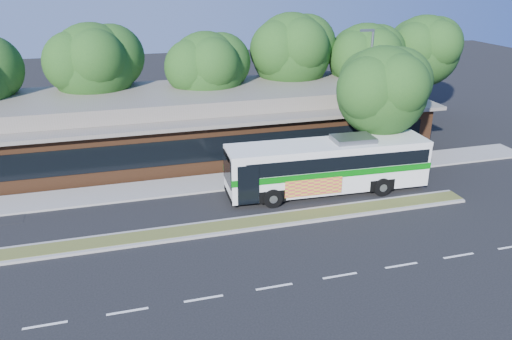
% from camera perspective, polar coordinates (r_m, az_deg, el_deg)
% --- Properties ---
extents(ground, '(120.00, 120.00, 0.00)m').
position_cam_1_polar(ground, '(25.57, -1.33, -6.98)').
color(ground, black).
rests_on(ground, ground).
extents(median_strip, '(26.00, 1.10, 0.15)m').
position_cam_1_polar(median_strip, '(26.05, -1.66, -6.22)').
color(median_strip, '#525C27').
rests_on(median_strip, ground).
extents(sidewalk, '(44.00, 2.60, 0.12)m').
position_cam_1_polar(sidewalk, '(31.16, -4.28, -1.38)').
color(sidewalk, gray).
rests_on(sidewalk, ground).
extents(plaza_building, '(33.20, 11.20, 4.45)m').
position_cam_1_polar(plaza_building, '(36.58, -6.48, 5.55)').
color(plaza_building, '#512D19').
rests_on(plaza_building, ground).
extents(lamp_post, '(0.93, 0.18, 9.07)m').
position_cam_1_polar(lamp_post, '(32.40, 12.59, 8.10)').
color(lamp_post, slate).
rests_on(lamp_post, ground).
extents(tree_bg_b, '(6.69, 6.00, 9.00)m').
position_cam_1_polar(tree_bg_b, '(38.37, -17.48, 11.62)').
color(tree_bg_b, black).
rests_on(tree_bg_b, ground).
extents(tree_bg_c, '(6.24, 5.60, 8.26)m').
position_cam_1_polar(tree_bg_c, '(38.08, -5.14, 11.61)').
color(tree_bg_c, black).
rests_on(tree_bg_c, ground).
extents(tree_bg_d, '(6.91, 6.20, 9.37)m').
position_cam_1_polar(tree_bg_d, '(40.77, 4.58, 13.48)').
color(tree_bg_d, black).
rests_on(tree_bg_d, ground).
extents(tree_bg_e, '(6.47, 5.80, 8.50)m').
position_cam_1_polar(tree_bg_e, '(42.40, 12.82, 12.42)').
color(tree_bg_e, black).
rests_on(tree_bg_e, ground).
extents(tree_bg_f, '(6.69, 6.00, 8.92)m').
position_cam_1_polar(tree_bg_f, '(46.31, 19.01, 12.96)').
color(tree_bg_f, black).
rests_on(tree_bg_f, ground).
extents(transit_bus, '(12.07, 3.13, 3.36)m').
position_cam_1_polar(transit_bus, '(29.49, 8.30, 0.85)').
color(transit_bus, silver).
rests_on(transit_bus, ground).
extents(sidewalk_tree, '(6.21, 5.57, 8.18)m').
position_cam_1_polar(sidewalk_tree, '(32.26, 14.71, 8.98)').
color(sidewalk_tree, black).
rests_on(sidewalk_tree, ground).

